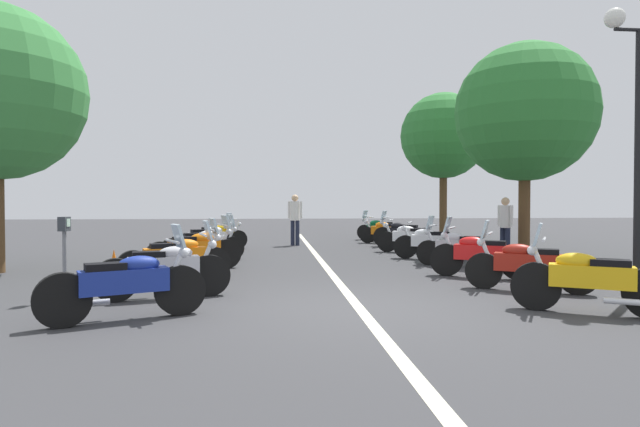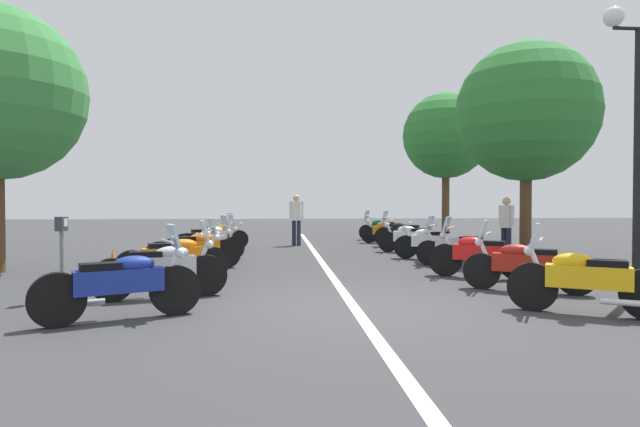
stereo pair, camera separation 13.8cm
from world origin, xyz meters
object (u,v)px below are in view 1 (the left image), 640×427
Objects in this scene: motorcycle_left_row_0 at (127,284)px; motorcycle_left_row_6 at (217,236)px; motorcycle_left_row_3 at (196,249)px; motorcycle_right_row_8 at (380,229)px; motorcycle_right_row_1 at (527,264)px; motorcycle_right_row_4 at (430,242)px; motorcycle_left_row_1 at (166,269)px; motorcycle_left_row_5 at (209,239)px; motorcycle_right_row_5 at (411,238)px; motorcycle_right_row_3 at (460,247)px; motorcycle_left_row_4 at (204,243)px; traffic_cone_0 at (114,266)px; motorcycle_right_row_2 at (480,254)px; motorcycle_left_row_2 at (177,257)px; parking_meter at (64,242)px; roadside_tree_2 at (525,113)px; motorcycle_right_row_7 at (386,231)px; motorcycle_right_row_0 at (589,279)px; bystander_2 at (505,222)px; bystander_1 at (295,216)px; street_lamp_twin_globe at (640,99)px; motorcycle_right_row_6 at (403,233)px; roadside_tree_1 at (444,136)px.

motorcycle_left_row_6 is (9.96, -0.08, -0.03)m from motorcycle_left_row_0.
motorcycle_right_row_8 is at bearing 31.35° from motorcycle_left_row_3.
motorcycle_right_row_1 is 4.96m from motorcycle_right_row_4.
motorcycle_left_row_3 is (4.89, -0.15, 0.00)m from motorcycle_left_row_0.
motorcycle_left_row_1 reaches higher than motorcycle_left_row_5.
motorcycle_right_row_3 is at bearing 116.86° from motorcycle_right_row_5.
motorcycle_left_row_4 is 3.40× the size of traffic_cone_0.
motorcycle_right_row_2 is 0.98× the size of motorcycle_right_row_3.
motorcycle_left_row_2 is 1.60× the size of parking_meter.
roadside_tree_2 is at bearing -142.31° from motorcycle_right_row_4.
motorcycle_right_row_5 is 8.71m from traffic_cone_0.
motorcycle_right_row_1 is 1.02× the size of motorcycle_right_row_7.
motorcycle_right_row_0 is 7.40m from bystander_2.
bystander_1 reaches higher than motorcycle_left_row_5.
street_lamp_twin_globe is (-2.01, -1.85, 2.73)m from motorcycle_right_row_2.
bystander_1 reaches higher than motorcycle_right_row_3.
motorcycle_right_row_0 reaches higher than motorcycle_right_row_1.
motorcycle_left_row_5 reaches higher than motorcycle_right_row_1.
motorcycle_right_row_2 is (-5.12, -5.97, 0.01)m from motorcycle_left_row_5.
motorcycle_right_row_7 is 3.02× the size of traffic_cone_0.
motorcycle_left_row_2 is at bearing 63.27° from motorcycle_right_row_5.
motorcycle_right_row_3 is 0.99× the size of motorcycle_right_row_6.
motorcycle_left_row_5 is at bearing 68.41° from motorcycle_left_row_3.
roadside_tree_2 is (-6.15, -2.88, 3.58)m from motorcycle_right_row_8.
street_lamp_twin_globe reaches higher than motorcycle_right_row_8.
street_lamp_twin_globe reaches higher than motorcycle_left_row_2.
bystander_2 reaches higher than motorcycle_left_row_6.
bystander_2 is at bearing 35.64° from parking_meter.
motorcycle_right_row_3 is 1.07× the size of motorcycle_right_row_8.
motorcycle_right_row_1 is 14.13m from roadside_tree_1.
motorcycle_right_row_4 is (5.08, -5.82, -0.02)m from motorcycle_left_row_1.
motorcycle_left_row_3 is 1.57× the size of parking_meter.
motorcycle_left_row_4 is 8.14m from bystander_2.
motorcycle_left_row_1 is 1.09× the size of motorcycle_right_row_3.
motorcycle_left_row_3 is 9.80m from roadside_tree_2.
motorcycle_left_row_3 is 1.06× the size of motorcycle_left_row_5.
motorcycle_right_row_1 is at bearing 119.76° from motorcycle_right_row_6.
bystander_1 is at bearing -25.81° from traffic_cone_0.
motorcycle_left_row_2 is 1.10× the size of motorcycle_right_row_6.
motorcycle_right_row_0 is 0.98× the size of motorcycle_right_row_3.
roadside_tree_2 reaches higher than motorcycle_right_row_8.
motorcycle_right_row_3 is 1.45× the size of parking_meter.
motorcycle_left_row_6 is 10.31m from motorcycle_right_row_1.
bystander_2 is at bearing -91.11° from motorcycle_right_row_2.
motorcycle_right_row_4 is 5.18m from motorcycle_right_row_7.
motorcycle_left_row_0 is 10.74m from bystander_2.
motorcycle_right_row_7 is at bearing -54.38° from motorcycle_right_row_3.
motorcycle_right_row_6 is (1.83, -6.16, 0.01)m from motorcycle_left_row_5.
parking_meter is at bearing 30.81° from motorcycle_right_row_1.
roadside_tree_1 is at bearing -71.01° from motorcycle_right_row_0.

